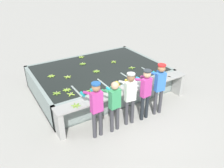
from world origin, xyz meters
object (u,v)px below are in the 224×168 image
Objects in this scene: worker_2 at (130,94)px; banana_bunch_floating_3 at (57,93)px; banana_bunch_floating_10 at (68,77)px; banana_bunch_floating_2 at (67,90)px; banana_bunch_floating_4 at (71,94)px; banana_bunch_floating_7 at (160,70)px; banana_bunch_floating_8 at (114,62)px; worker_1 at (114,102)px; worker_3 at (145,90)px; banana_bunch_floating_1 at (96,71)px; banana_bunch_floating_0 at (90,91)px; knife_0 at (171,77)px; worker_4 at (159,84)px; worker_0 at (96,105)px; banana_bunch_floating_11 at (83,64)px; banana_bunch_floating_5 at (81,57)px; banana_bunch_floating_9 at (132,68)px; banana_bunch_floating_6 at (51,76)px; banana_bunch_ledge_0 at (76,106)px.

banana_bunch_floating_3 is at bearing 140.59° from worker_2.
banana_bunch_floating_10 is at bearing 113.31° from worker_2.
banana_bunch_floating_2 is 0.33m from banana_bunch_floating_4.
banana_bunch_floating_10 is (-3.16, 1.29, 0.00)m from banana_bunch_floating_7.
banana_bunch_floating_8 is (-1.02, 1.64, 0.00)m from banana_bunch_floating_7.
banana_bunch_floating_7 is (3.53, -0.41, 0.00)m from banana_bunch_floating_2.
worker_1 is 1.69m from banana_bunch_floating_2.
worker_3 is 6.02× the size of banana_bunch_floating_1.
banana_bunch_floating_0 and banana_bunch_floating_3 have the same top height.
worker_3 is 5.63× the size of knife_0.
banana_bunch_floating_3 is (-1.72, 1.41, -0.15)m from worker_2.
worker_4 reaches higher than banana_bunch_floating_8.
banana_bunch_floating_11 is (1.07, 3.16, -0.16)m from worker_0.
banana_bunch_floating_5 is 2.40m from banana_bunch_floating_9.
banana_bunch_floating_6 is at bearing 126.42° from worker_3.
banana_bunch_floating_9 is 2.47m from banana_bunch_floating_10.
banana_bunch_floating_2 and banana_bunch_floating_4 have the same top height.
banana_bunch_ledge_0 reaches higher than banana_bunch_floating_3.
banana_bunch_floating_1 is 1.63m from banana_bunch_floating_6.
banana_bunch_floating_10 is at bearing 75.24° from banana_bunch_ledge_0.
banana_bunch_floating_3 is at bearing -128.26° from banana_bunch_floating_5.
banana_bunch_floating_9 is (1.40, 1.79, -0.15)m from worker_2.
worker_3 is 6.02× the size of banana_bunch_floating_2.
banana_bunch_floating_5 is 1.51m from banana_bunch_floating_8.
banana_bunch_floating_5 is at bearing 59.78° from banana_bunch_floating_4.
banana_bunch_ledge_0 is (-0.02, -2.24, 0.00)m from banana_bunch_floating_6.
worker_1 is 5.71× the size of banana_bunch_floating_2.
banana_bunch_floating_4 is 1.57m from banana_bunch_floating_6.
banana_bunch_ledge_0 is at bearing -131.92° from banana_bunch_floating_1.
worker_4 is 6.21× the size of banana_bunch_floating_11.
banana_bunch_floating_6 is 0.60m from banana_bunch_floating_10.
banana_bunch_floating_7 is at bearing -24.52° from banana_bunch_floating_6.
banana_bunch_floating_5 is at bearing 123.81° from banana_bunch_floating_7.
banana_bunch_floating_6 is at bearing 94.51° from banana_bunch_floating_2.
worker_4 reaches higher than banana_bunch_floating_4.
banana_bunch_floating_0 and banana_bunch_floating_11 have the same top height.
worker_4 is at bearing -0.37° from worker_1.
banana_bunch_ledge_0 reaches higher than banana_bunch_floating_7.
knife_0 is at bearing -0.68° from banana_bunch_ledge_0.
banana_bunch_floating_1 is at bearing 138.37° from knife_0.
banana_bunch_floating_4 is 0.83× the size of banana_bunch_floating_11.
worker_4 reaches higher than banana_bunch_floating_1.
banana_bunch_floating_2 is at bearing -172.92° from banana_bunch_floating_9.
banana_bunch_floating_2 is 3.64m from knife_0.
worker_0 is at bearing -108.13° from banana_bunch_floating_0.
banana_bunch_floating_10 is (0.71, 0.92, 0.00)m from banana_bunch_floating_3.
banana_bunch_floating_5 is 3.44m from banana_bunch_floating_7.
banana_bunch_floating_11 is at bearing 56.67° from banana_bunch_floating_4.
worker_1 is 6.82× the size of banana_bunch_floating_4.
banana_bunch_floating_3 and banana_bunch_floating_7 have the same top height.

